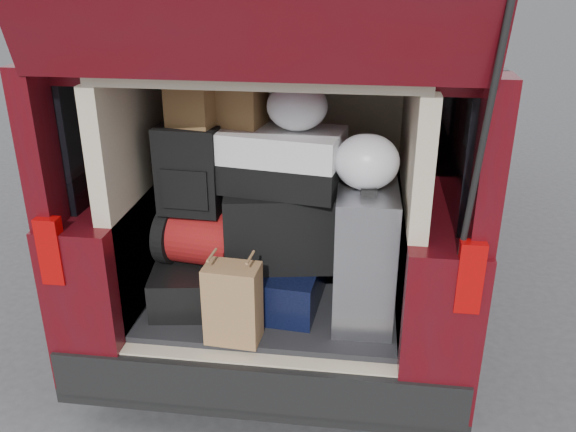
# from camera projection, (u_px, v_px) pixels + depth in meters

# --- Properties ---
(ground) EXTENTS (80.00, 80.00, 0.00)m
(ground) POSITION_uv_depth(u_px,v_px,m) (268.00, 407.00, 3.17)
(ground) COLOR #38383A
(ground) RESTS_ON ground
(minivan) EXTENTS (1.90, 5.35, 2.77)m
(minivan) POSITION_uv_depth(u_px,v_px,m) (307.00, 139.00, 4.50)
(minivan) COLOR black
(minivan) RESTS_ON ground
(load_floor) EXTENTS (1.24, 1.05, 0.55)m
(load_floor) POSITION_uv_depth(u_px,v_px,m) (276.00, 333.00, 3.31)
(load_floor) COLOR black
(load_floor) RESTS_ON ground
(black_hardshell) EXTENTS (0.44, 0.55, 0.20)m
(black_hardshell) POSITION_uv_depth(u_px,v_px,m) (193.00, 280.00, 3.08)
(black_hardshell) COLOR black
(black_hardshell) RESTS_ON load_floor
(navy_hardshell) EXTENTS (0.45, 0.53, 0.22)m
(navy_hardshell) POSITION_uv_depth(u_px,v_px,m) (279.00, 282.00, 3.05)
(navy_hardshell) COLOR black
(navy_hardshell) RESTS_ON load_floor
(silver_roller) EXTENTS (0.28, 0.44, 0.66)m
(silver_roller) POSITION_uv_depth(u_px,v_px,m) (365.00, 255.00, 2.84)
(silver_roller) COLOR silver
(silver_roller) RESTS_ON load_floor
(kraft_bag) EXTENTS (0.25, 0.17, 0.37)m
(kraft_bag) POSITION_uv_depth(u_px,v_px,m) (233.00, 304.00, 2.72)
(kraft_bag) COLOR #A07048
(kraft_bag) RESTS_ON load_floor
(red_duffel) EXTENTS (0.45, 0.33, 0.27)m
(red_duffel) POSITION_uv_depth(u_px,v_px,m) (204.00, 237.00, 3.00)
(red_duffel) COLOR maroon
(red_duffel) RESTS_ON black_hardshell
(black_soft_case) EXTENTS (0.57, 0.40, 0.38)m
(black_soft_case) POSITION_uv_depth(u_px,v_px,m) (280.00, 227.00, 2.95)
(black_soft_case) COLOR black
(black_soft_case) RESTS_ON navy_hardshell
(backpack) EXTENTS (0.30, 0.19, 0.42)m
(backpack) POSITION_uv_depth(u_px,v_px,m) (190.00, 170.00, 2.86)
(backpack) COLOR black
(backpack) RESTS_ON red_duffel
(twotone_duffel) EXTENTS (0.68, 0.43, 0.29)m
(twotone_duffel) POSITION_uv_depth(u_px,v_px,m) (273.00, 159.00, 2.85)
(twotone_duffel) COLOR white
(twotone_duffel) RESTS_ON black_soft_case
(grocery_sack_lower) EXTENTS (0.24, 0.21, 0.19)m
(grocery_sack_lower) POSITION_uv_depth(u_px,v_px,m) (192.00, 105.00, 2.77)
(grocery_sack_lower) COLOR brown
(grocery_sack_lower) RESTS_ON backpack
(grocery_sack_upper) EXTENTS (0.27, 0.23, 0.23)m
(grocery_sack_upper) POSITION_uv_depth(u_px,v_px,m) (238.00, 100.00, 2.82)
(grocery_sack_upper) COLOR brown
(grocery_sack_upper) RESTS_ON twotone_duffel
(plastic_bag_center) EXTENTS (0.31, 0.29, 0.22)m
(plastic_bag_center) POSITION_uv_depth(u_px,v_px,m) (297.00, 106.00, 2.73)
(plastic_bag_center) COLOR white
(plastic_bag_center) RESTS_ON twotone_duffel
(plastic_bag_right) EXTENTS (0.34, 0.32, 0.25)m
(plastic_bag_right) POSITION_uv_depth(u_px,v_px,m) (367.00, 162.00, 2.67)
(plastic_bag_right) COLOR white
(plastic_bag_right) RESTS_ON silver_roller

